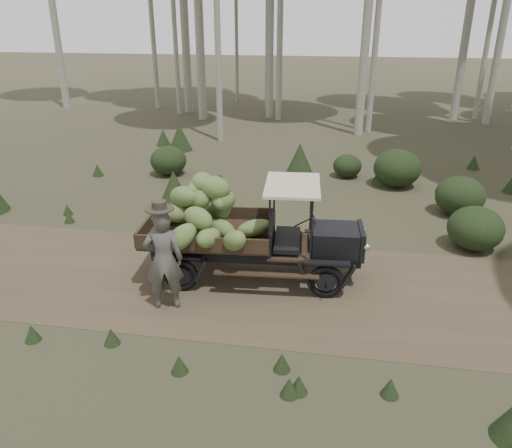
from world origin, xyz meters
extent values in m
plane|color=#473D2B|center=(0.00, 0.00, 0.00)|extent=(120.00, 120.00, 0.00)
cube|color=brown|center=(0.00, 0.00, 0.00)|extent=(70.00, 4.00, 0.01)
cube|color=black|center=(1.56, 0.49, 0.90)|extent=(0.96, 0.91, 0.49)
cube|color=black|center=(2.05, 0.52, 0.90)|extent=(0.16, 0.90, 0.56)
cube|color=black|center=(0.31, 0.39, 0.99)|extent=(0.16, 1.26, 0.49)
cube|color=#38281C|center=(-0.94, 0.30, 0.90)|extent=(2.62, 1.79, 0.07)
cube|color=#38281C|center=(-1.00, 1.11, 1.06)|extent=(2.51, 0.24, 0.29)
cube|color=#38281C|center=(-0.88, -0.50, 1.06)|extent=(2.51, 0.24, 0.29)
cube|color=#38281C|center=(-2.19, 0.21, 1.06)|extent=(0.17, 1.61, 0.29)
cube|color=beige|center=(0.70, 0.42, 1.99)|extent=(1.14, 1.60, 0.05)
cube|color=black|center=(-0.03, 0.71, 0.56)|extent=(4.12, 0.39, 0.16)
cube|color=black|center=(0.02, 0.03, 0.56)|extent=(4.12, 0.39, 0.16)
torus|color=black|center=(1.33, 1.19, 0.34)|extent=(0.69, 0.17, 0.68)
torus|color=black|center=(1.44, -0.24, 0.34)|extent=(0.69, 0.17, 0.68)
torus|color=black|center=(-1.44, 0.98, 0.34)|extent=(0.69, 0.17, 0.68)
torus|color=black|center=(-1.33, -0.45, 0.34)|extent=(0.69, 0.17, 0.68)
sphere|color=beige|center=(2.10, 0.93, 0.94)|extent=(0.16, 0.16, 0.16)
sphere|color=beige|center=(2.16, 0.13, 0.94)|extent=(0.16, 0.16, 0.16)
ellipsoid|color=olive|center=(-0.01, 0.28, 1.12)|extent=(0.80, 0.64, 0.38)
ellipsoid|color=olive|center=(-0.71, 0.58, 1.40)|extent=(0.41, 0.80, 0.50)
ellipsoid|color=olive|center=(-1.16, 0.29, 1.69)|extent=(0.61, 0.68, 0.41)
ellipsoid|color=olive|center=(-0.76, 0.21, 1.93)|extent=(0.82, 0.64, 0.64)
ellipsoid|color=olive|center=(-1.89, 0.68, 1.14)|extent=(0.93, 0.70, 0.60)
ellipsoid|color=olive|center=(-1.51, 0.45, 1.44)|extent=(0.75, 0.84, 0.43)
ellipsoid|color=olive|center=(-1.38, 0.13, 1.74)|extent=(0.90, 0.84, 0.58)
ellipsoid|color=olive|center=(-1.05, 0.35, 1.96)|extent=(0.57, 0.82, 0.58)
ellipsoid|color=olive|center=(-0.61, 0.07, 1.14)|extent=(0.71, 0.55, 0.50)
ellipsoid|color=olive|center=(-1.59, 0.35, 1.39)|extent=(0.53, 0.76, 0.49)
ellipsoid|color=olive|center=(-1.11, 0.20, 1.73)|extent=(0.77, 0.80, 0.49)
ellipsoid|color=olive|center=(-1.10, 0.29, 1.88)|extent=(0.58, 0.80, 0.37)
ellipsoid|color=olive|center=(-0.91, 0.75, 1.18)|extent=(0.78, 0.79, 0.60)
ellipsoid|color=olive|center=(-1.49, 0.03, 1.42)|extent=(0.67, 0.50, 0.44)
ellipsoid|color=olive|center=(-0.73, 0.30, 1.70)|extent=(0.57, 0.84, 0.47)
ellipsoid|color=olive|center=(-1.08, 0.30, 1.89)|extent=(0.71, 0.62, 0.40)
ellipsoid|color=olive|center=(-0.77, -0.40, 1.16)|extent=(0.58, 0.71, 0.42)
ellipsoid|color=olive|center=(-0.99, -0.24, 1.47)|extent=(0.80, 0.65, 0.53)
ellipsoid|color=olive|center=(-0.63, 0.26, 1.67)|extent=(0.65, 0.70, 0.44)
ellipsoid|color=olive|center=(-0.78, 0.34, 1.88)|extent=(0.46, 0.76, 0.42)
ellipsoid|color=olive|center=(-1.24, -0.57, 1.20)|extent=(0.83, 0.83, 0.68)
ellipsoid|color=olive|center=(-0.25, -0.50, 1.18)|extent=(0.75, 0.80, 0.63)
imported|color=#51504A|center=(-1.43, -1.04, 0.95)|extent=(0.79, 0.63, 1.91)
cylinder|color=#373026|center=(-1.43, -1.04, 1.93)|extent=(0.63, 0.63, 0.03)
cylinder|color=#373026|center=(-1.43, -1.04, 1.99)|extent=(0.31, 0.31, 0.15)
cone|color=#233319|center=(-5.62, 10.69, 0.33)|extent=(0.60, 0.60, 0.67)
cone|color=#233319|center=(-6.38, 6.31, 0.20)|extent=(0.37, 0.37, 0.41)
ellipsoid|color=#233319|center=(4.78, 4.69, 0.53)|extent=(1.29, 1.29, 1.03)
cone|color=#233319|center=(0.35, 6.30, 0.69)|extent=(1.25, 1.25, 1.38)
ellipsoid|color=#233319|center=(1.82, 7.59, 0.38)|extent=(0.94, 0.94, 0.75)
ellipsoid|color=#233319|center=(4.69, 2.50, 0.51)|extent=(1.24, 1.24, 0.99)
cone|color=#233319|center=(6.72, 6.83, 0.27)|extent=(0.48, 0.48, 0.53)
cone|color=#233319|center=(3.07, 7.02, 0.52)|extent=(0.93, 0.93, 1.03)
ellipsoid|color=#233319|center=(3.34, 6.85, 0.59)|extent=(1.45, 1.45, 1.16)
cone|color=#233319|center=(-4.70, 10.07, 0.53)|extent=(0.95, 0.95, 1.05)
cone|color=#233319|center=(-2.99, 4.17, 0.49)|extent=(0.88, 0.88, 0.98)
cone|color=#233319|center=(-1.81, 4.84, 0.38)|extent=(0.68, 0.68, 0.75)
cone|color=#233319|center=(6.17, 9.26, 0.24)|extent=(0.44, 0.44, 0.49)
ellipsoid|color=#233319|center=(-4.07, 6.85, 0.49)|extent=(1.20, 1.20, 0.96)
cone|color=#233319|center=(1.17, -2.92, 0.15)|extent=(0.27, 0.27, 0.30)
cone|color=#233319|center=(1.41, 2.88, 0.15)|extent=(0.27, 0.27, 0.30)
cone|color=#233319|center=(1.05, -3.00, 0.15)|extent=(0.27, 0.27, 0.30)
cone|color=#233319|center=(-3.27, -2.42, 0.15)|extent=(0.27, 0.27, 0.30)
cone|color=#233319|center=(0.88, -2.47, 0.15)|extent=(0.27, 0.27, 0.30)
cone|color=#233319|center=(-2.29, 2.85, 0.15)|extent=(0.27, 0.27, 0.30)
cone|color=#233319|center=(4.91, 2.32, 0.15)|extent=(0.27, 0.27, 0.30)
cone|color=#233319|center=(-0.64, -2.77, 0.15)|extent=(0.27, 0.27, 0.30)
cone|color=#233319|center=(-2.01, 2.74, 0.15)|extent=(0.27, 0.27, 0.30)
cone|color=#233319|center=(2.45, -2.76, 0.15)|extent=(0.27, 0.27, 0.30)
cone|color=#233319|center=(-1.94, -2.29, 0.15)|extent=(0.27, 0.27, 0.30)
cone|color=#233319|center=(-5.26, 2.39, 0.15)|extent=(0.27, 0.27, 0.30)
cone|color=#233319|center=(-5.57, 2.89, 0.15)|extent=(0.27, 0.27, 0.30)
cone|color=#233319|center=(-0.89, 2.49, 0.15)|extent=(0.27, 0.27, 0.30)
camera|label=1|loc=(1.52, -8.57, 4.98)|focal=35.00mm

